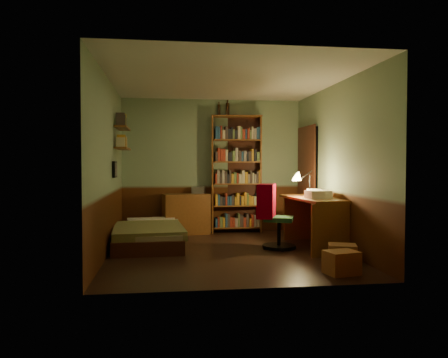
{
  "coord_description": "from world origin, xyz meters",
  "views": [
    {
      "loc": [
        -0.9,
        -6.55,
        1.34
      ],
      "look_at": [
        0.0,
        0.25,
        1.1
      ],
      "focal_mm": 35.0,
      "sensor_mm": 36.0,
      "label": 1
    }
  ],
  "objects": [
    {
      "name": "framed_picture",
      "position": [
        -1.72,
        0.6,
        1.25
      ],
      "size": [
        0.04,
        0.32,
        0.26
      ],
      "primitive_type": "cube",
      "color": "black",
      "rests_on": "wall_left"
    },
    {
      "name": "desk",
      "position": [
        1.44,
        0.17,
        0.4
      ],
      "size": [
        0.75,
        1.55,
        0.8
      ],
      "primitive_type": "cube",
      "rotation": [
        0.0,
        0.0,
        0.09
      ],
      "color": "brown",
      "rests_on": "ground"
    },
    {
      "name": "wall_shelf_lower",
      "position": [
        -1.64,
        1.1,
        1.6
      ],
      "size": [
        0.2,
        0.9,
        0.03
      ],
      "primitive_type": "cube",
      "color": "brown",
      "rests_on": "wall_left"
    },
    {
      "name": "bottle_right",
      "position": [
        0.3,
        1.96,
        2.4
      ],
      "size": [
        0.08,
        0.08,
        0.26
      ],
      "primitive_type": "cylinder",
      "rotation": [
        0.0,
        0.0,
        -0.14
      ],
      "color": "black",
      "rests_on": "bookshelf"
    },
    {
      "name": "ceiling",
      "position": [
        0.0,
        0.0,
        2.61
      ],
      "size": [
        3.5,
        4.0,
        0.02
      ],
      "primitive_type": "cube",
      "color": "silver",
      "rests_on": "wall_back"
    },
    {
      "name": "paper_stack",
      "position": [
        1.5,
        0.34,
        0.86
      ],
      "size": [
        0.29,
        0.35,
        0.12
      ],
      "primitive_type": "cube",
      "rotation": [
        0.0,
        0.0,
        -0.26
      ],
      "color": "silver",
      "rests_on": "desk"
    },
    {
      "name": "wall_left",
      "position": [
        -1.76,
        0.0,
        1.3
      ],
      "size": [
        0.02,
        4.0,
        2.6
      ],
      "primitive_type": "cube",
      "color": "gray",
      "rests_on": "ground"
    },
    {
      "name": "wall_back",
      "position": [
        0.0,
        2.01,
        1.3
      ],
      "size": [
        3.5,
        0.02,
        2.6
      ],
      "primitive_type": "cube",
      "color": "gray",
      "rests_on": "ground"
    },
    {
      "name": "office_chair",
      "position": [
        0.86,
        0.13,
        0.5
      ],
      "size": [
        0.62,
        0.58,
        0.99
      ],
      "primitive_type": "cube",
      "rotation": [
        0.0,
        0.0,
        -0.36
      ],
      "color": "#234F2B",
      "rests_on": "ground"
    },
    {
      "name": "floor",
      "position": [
        0.0,
        0.0,
        -0.01
      ],
      "size": [
        3.5,
        4.0,
        0.02
      ],
      "primitive_type": "cube",
      "color": "black",
      "rests_on": "ground"
    },
    {
      "name": "cardboard_box_a",
      "position": [
        1.2,
        -1.54,
        0.14
      ],
      "size": [
        0.43,
        0.37,
        0.28
      ],
      "primitive_type": "cube",
      "rotation": [
        0.0,
        0.0,
        0.2
      ],
      "color": "#A66C3D",
      "rests_on": "ground"
    },
    {
      "name": "cardboard_box_b",
      "position": [
        1.44,
        -0.99,
        0.13
      ],
      "size": [
        0.44,
        0.4,
        0.26
      ],
      "primitive_type": "cube",
      "rotation": [
        0.0,
        0.0,
        -0.32
      ],
      "color": "#A66C3D",
      "rests_on": "ground"
    },
    {
      "name": "bed",
      "position": [
        -1.19,
        0.71,
        0.29
      ],
      "size": [
        1.09,
        1.97,
        0.58
      ],
      "primitive_type": "cube",
      "rotation": [
        0.0,
        0.0,
        0.03
      ],
      "color": "#5D793D",
      "rests_on": "ground"
    },
    {
      "name": "door_trim",
      "position": [
        1.69,
        1.3,
        1.0
      ],
      "size": [
        0.02,
        0.98,
        2.08
      ],
      "primitive_type": "cube",
      "color": "#3C1B11",
      "rests_on": "ground"
    },
    {
      "name": "desk_lamp",
      "position": [
        1.43,
        0.35,
        1.1
      ],
      "size": [
        0.19,
        0.19,
        0.6
      ],
      "primitive_type": "cone",
      "rotation": [
        0.0,
        0.0,
        -0.04
      ],
      "color": "black",
      "rests_on": "desk"
    },
    {
      "name": "doorway",
      "position": [
        1.72,
        1.3,
        1.0
      ],
      "size": [
        0.06,
        0.9,
        2.0
      ],
      "primitive_type": "cube",
      "color": "black",
      "rests_on": "ground"
    },
    {
      "name": "bookshelf",
      "position": [
        0.46,
        1.85,
        1.14
      ],
      "size": [
        1.0,
        0.42,
        2.28
      ],
      "primitive_type": "cube",
      "rotation": [
        0.0,
        0.0,
        -0.12
      ],
      "color": "brown",
      "rests_on": "ground"
    },
    {
      "name": "dresser",
      "position": [
        -0.53,
        1.76,
        0.38
      ],
      "size": [
        0.92,
        0.57,
        0.77
      ],
      "primitive_type": "cube",
      "rotation": [
        0.0,
        0.0,
        0.17
      ],
      "color": "brown",
      "rests_on": "ground"
    },
    {
      "name": "wall_front",
      "position": [
        0.0,
        -2.01,
        1.3
      ],
      "size": [
        3.5,
        0.02,
        2.6
      ],
      "primitive_type": "cube",
      "color": "gray",
      "rests_on": "ground"
    },
    {
      "name": "wall_right",
      "position": [
        1.76,
        0.0,
        1.3
      ],
      "size": [
        0.02,
        4.0,
        2.6
      ],
      "primitive_type": "cube",
      "color": "gray",
      "rests_on": "ground"
    },
    {
      "name": "mini_stereo",
      "position": [
        -0.28,
        1.89,
        0.83
      ],
      "size": [
        0.29,
        0.25,
        0.13
      ],
      "primitive_type": "cube",
      "rotation": [
        0.0,
        0.0,
        -0.28
      ],
      "color": "#B2B2B7",
      "rests_on": "dresser"
    },
    {
      "name": "red_jacket",
      "position": [
        0.64,
        0.17,
        1.26
      ],
      "size": [
        0.41,
        0.52,
        0.54
      ],
      "primitive_type": "cube",
      "rotation": [
        0.0,
        0.0,
        -0.42
      ],
      "color": "maroon",
      "rests_on": "office_chair"
    },
    {
      "name": "bottle_left",
      "position": [
        0.13,
        1.96,
        2.38
      ],
      "size": [
        0.08,
        0.08,
        0.22
      ],
      "primitive_type": "cylinder",
      "rotation": [
        0.0,
        0.0,
        0.4
      ],
      "color": "black",
      "rests_on": "bookshelf"
    },
    {
      "name": "wall_shelf_upper",
      "position": [
        -1.64,
        1.1,
        1.95
      ],
      "size": [
        0.2,
        0.9,
        0.03
      ],
      "primitive_type": "cube",
      "color": "brown",
      "rests_on": "wall_left"
    }
  ]
}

